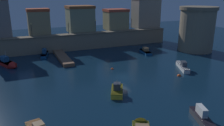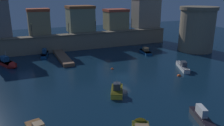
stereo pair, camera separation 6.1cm
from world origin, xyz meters
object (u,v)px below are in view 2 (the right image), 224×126
(quay_lamp_3, at_px, (131,22))
(moored_boat_1, at_px, (117,89))
(moored_boat_0, at_px, (206,123))
(moored_boat_3, at_px, (182,65))
(fortress_tower, at_px, (197,29))
(mooring_buoy_0, at_px, (179,76))
(moored_boat_4, at_px, (8,63))
(quay_lamp_0, at_px, (31,28))
(mooring_buoy_1, at_px, (112,69))
(quay_lamp_1, at_px, (68,26))
(moored_boat_7, at_px, (45,53))
(moored_boat_5, at_px, (144,51))
(quay_lamp_2, at_px, (96,24))

(quay_lamp_3, bearing_deg, moored_boat_1, -121.32)
(moored_boat_0, distance_m, moored_boat_1, 13.39)
(moored_boat_3, bearing_deg, fortress_tower, -26.40)
(moored_boat_3, relative_size, mooring_buoy_0, 10.38)
(fortress_tower, height_order, moored_boat_4, fortress_tower)
(quay_lamp_0, xyz_separation_m, moored_boat_4, (-5.72, -8.31, -5.85))
(moored_boat_4, relative_size, mooring_buoy_1, 13.45)
(fortress_tower, relative_size, mooring_buoy_1, 20.58)
(quay_lamp_1, bearing_deg, quay_lamp_0, 180.00)
(quay_lamp_1, distance_m, moored_boat_7, 9.02)
(moored_boat_0, distance_m, moored_boat_5, 33.33)
(quay_lamp_3, bearing_deg, quay_lamp_0, 180.00)
(moored_boat_3, bearing_deg, mooring_buoy_0, 159.82)
(moored_boat_7, bearing_deg, quay_lamp_0, 56.63)
(quay_lamp_3, distance_m, moored_boat_0, 43.36)
(fortress_tower, distance_m, quay_lamp_0, 40.66)
(moored_boat_1, xyz_separation_m, moored_boat_5, (16.18, 19.08, -0.10))
(quay_lamp_3, distance_m, moored_boat_5, 11.48)
(moored_boat_3, xyz_separation_m, mooring_buoy_1, (-12.90, 4.77, -0.53))
(moored_boat_0, height_order, moored_boat_3, moored_boat_0)
(quay_lamp_0, relative_size, moored_boat_1, 0.61)
(quay_lamp_1, distance_m, moored_boat_5, 20.10)
(fortress_tower, relative_size, quay_lamp_0, 3.45)
(moored_boat_4, height_order, moored_boat_5, moored_boat_4)
(quay_lamp_0, xyz_separation_m, moored_boat_5, (25.51, -9.69, -5.93))
(quay_lamp_2, relative_size, mooring_buoy_1, 6.23)
(quay_lamp_0, height_order, quay_lamp_1, quay_lamp_0)
(mooring_buoy_0, bearing_deg, moored_boat_3, 45.37)
(fortress_tower, bearing_deg, quay_lamp_3, 131.63)
(quay_lamp_3, height_order, moored_boat_1, quay_lamp_3)
(mooring_buoy_1, bearing_deg, moored_boat_4, 150.93)
(mooring_buoy_1, bearing_deg, moored_boat_1, -109.42)
(quay_lamp_3, xyz_separation_m, moored_boat_3, (-1.04, -23.43, -5.90))
(quay_lamp_1, bearing_deg, moored_boat_3, -54.16)
(mooring_buoy_0, bearing_deg, moored_boat_4, 146.52)
(quay_lamp_3, height_order, mooring_buoy_1, quay_lamp_3)
(moored_boat_0, height_order, moored_boat_4, moored_boat_4)
(quay_lamp_3, relative_size, moored_boat_4, 0.46)
(moored_boat_1, relative_size, mooring_buoy_1, 9.83)
(moored_boat_4, height_order, moored_boat_7, moored_boat_4)
(moored_boat_4, xyz_separation_m, moored_boat_7, (8.08, 5.74, 0.02))
(quay_lamp_0, relative_size, mooring_buoy_0, 4.66)
(quay_lamp_2, height_order, moored_boat_1, quay_lamp_2)
(moored_boat_5, bearing_deg, moored_boat_0, 171.83)
(quay_lamp_0, distance_m, moored_boat_5, 27.93)
(mooring_buoy_1, bearing_deg, quay_lamp_3, 53.23)
(moored_boat_0, xyz_separation_m, moored_boat_4, (-20.19, 32.83, -0.05))
(fortress_tower, distance_m, moored_boat_3, 17.13)
(moored_boat_4, bearing_deg, quay_lamp_3, 79.46)
(moored_boat_5, xyz_separation_m, mooring_buoy_0, (-3.13, -17.20, -0.42))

